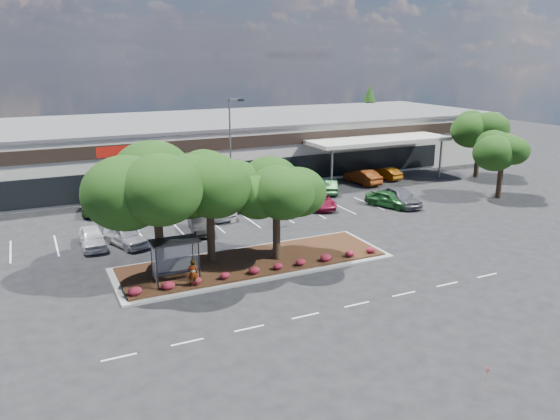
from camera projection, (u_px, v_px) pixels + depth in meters
name	position (u px, v px, depth m)	size (l,w,h in m)	color
ground	(310.00, 281.00, 33.20)	(160.00, 160.00, 0.00)	black
retail_store	(169.00, 147.00, 61.84)	(80.40, 25.20, 6.25)	beige
landscape_island	(254.00, 262.00, 35.82)	(18.00, 6.00, 0.26)	gray
lane_markings	(244.00, 233.00, 42.20)	(33.12, 20.06, 0.01)	silver
shrub_row	(267.00, 268.00, 33.89)	(17.00, 0.80, 0.50)	maroon
bus_shelter	(174.00, 248.00, 32.04)	(2.75, 1.55, 2.59)	black
island_tree_west	(158.00, 212.00, 32.67)	(7.20, 7.20, 7.89)	#10340C
island_tree_mid	(210.00, 207.00, 34.79)	(6.60, 6.60, 7.32)	#10340C
island_tree_east	(276.00, 211.00, 35.25)	(5.80, 5.80, 6.50)	#10340C
tree_east_near	(501.00, 164.00, 51.70)	(5.60, 5.60, 6.51)	#10340C
tree_east_far	(479.00, 143.00, 60.56)	(6.40, 6.40, 7.62)	#10340C
conifer_north_east	(369.00, 114.00, 84.21)	(3.96, 3.96, 9.00)	#10340C
person_waiting	(193.00, 273.00, 31.59)	(0.59, 0.39, 1.62)	#594C47
light_pole	(232.00, 168.00, 43.80)	(1.43, 0.50, 10.08)	gray
survey_stake	(486.00, 376.00, 22.18)	(0.07, 0.14, 1.04)	tan
car_0	(92.00, 238.00, 38.80)	(1.68, 4.17, 1.42)	white
car_1	(126.00, 236.00, 39.16)	(1.69, 4.19, 1.43)	silver
car_2	(122.00, 220.00, 42.45)	(2.03, 5.04, 1.72)	navy
car_3	(200.00, 223.00, 42.18)	(1.49, 4.29, 1.41)	black
car_4	(210.00, 207.00, 46.35)	(2.69, 5.84, 1.62)	white
car_6	(318.00, 200.00, 49.09)	(2.31, 5.02, 1.39)	maroon
car_7	(388.00, 199.00, 49.25)	(1.73, 4.30, 1.47)	#1E5422
car_8	(400.00, 197.00, 49.62)	(1.99, 4.95, 1.69)	#5C5C63
car_9	(95.00, 205.00, 47.28)	(1.97, 4.85, 1.41)	#20461A
car_10	(133.00, 203.00, 47.67)	(2.72, 5.90, 1.64)	black
car_11	(167.00, 201.00, 48.59)	(1.57, 4.50, 1.48)	navy
car_12	(237.00, 193.00, 51.19)	(2.64, 5.72, 1.59)	maroon
car_13	(226.00, 200.00, 48.77)	(2.08, 5.13, 1.49)	#9D1C04
car_14	(310.00, 182.00, 55.27)	(2.26, 5.56, 1.61)	#0E1757
car_15	(328.00, 186.00, 54.13)	(1.45, 4.16, 1.37)	#1C4A21
car_16	(363.00, 177.00, 58.01)	(1.65, 4.73, 1.56)	maroon
car_17	(386.00, 173.00, 60.37)	(1.43, 4.11, 1.35)	#773D05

